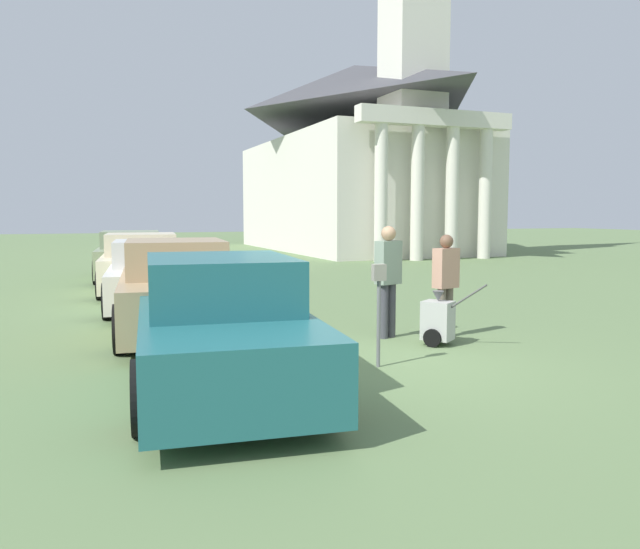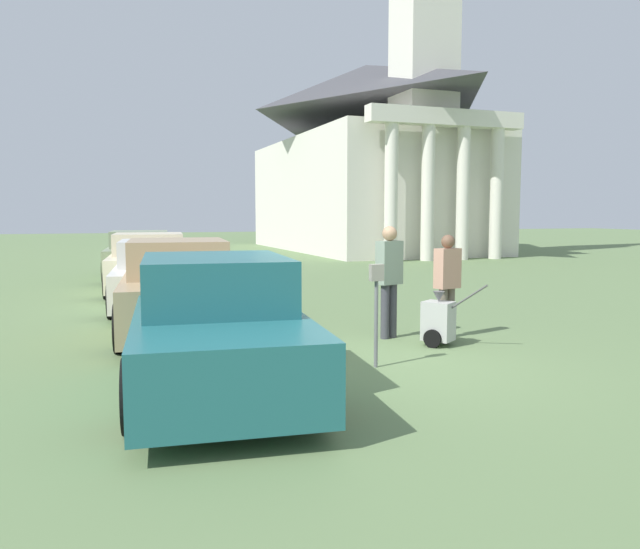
% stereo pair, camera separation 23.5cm
% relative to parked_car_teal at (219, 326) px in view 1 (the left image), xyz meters
% --- Properties ---
extents(ground_plane, '(120.00, 120.00, 0.00)m').
position_rel_parked_car_teal_xyz_m(ground_plane, '(2.25, 0.29, -0.71)').
color(ground_plane, '#607A4C').
extents(parked_car_teal, '(2.30, 5.07, 1.54)m').
position_rel_parked_car_teal_xyz_m(parked_car_teal, '(0.00, 0.00, 0.00)').
color(parked_car_teal, '#23666B').
rests_on(parked_car_teal, ground_plane).
extents(parked_car_tan, '(2.26, 4.86, 1.59)m').
position_rel_parked_car_teal_xyz_m(parked_car_tan, '(0.00, 3.50, 0.02)').
color(parked_car_tan, tan).
rests_on(parked_car_tan, ground_plane).
extents(parked_car_white, '(2.34, 5.08, 1.45)m').
position_rel_parked_car_teal_xyz_m(parked_car_white, '(0.00, 6.72, -0.03)').
color(parked_car_white, silver).
rests_on(parked_car_white, ground_plane).
extents(parked_car_cream, '(2.41, 4.79, 1.52)m').
position_rel_parked_car_teal_xyz_m(parked_car_cream, '(0.00, 9.57, -0.01)').
color(parked_car_cream, beige).
rests_on(parked_car_cream, ground_plane).
extents(parked_car_sage, '(2.40, 5.07, 1.49)m').
position_rel_parked_car_teal_xyz_m(parked_car_sage, '(0.00, 13.04, -0.01)').
color(parked_car_sage, gray).
rests_on(parked_car_sage, ground_plane).
extents(parking_meter, '(0.18, 0.09, 1.37)m').
position_rel_parked_car_teal_xyz_m(parking_meter, '(2.15, 0.12, 0.25)').
color(parking_meter, slate).
rests_on(parking_meter, ground_plane).
extents(person_worker, '(0.47, 0.34, 1.83)m').
position_rel_parked_car_teal_xyz_m(person_worker, '(3.17, 1.82, 0.34)').
color(person_worker, '#3F3F47').
rests_on(person_worker, ground_plane).
extents(person_supervisor, '(0.46, 0.32, 1.69)m').
position_rel_parked_car_teal_xyz_m(person_supervisor, '(4.07, 1.52, 0.25)').
color(person_supervisor, '#665B4C').
rests_on(person_supervisor, ground_plane).
extents(equipment_cart, '(0.73, 0.91, 1.00)m').
position_rel_parked_car_teal_xyz_m(equipment_cart, '(3.63, 1.04, -0.32)').
color(equipment_cart, '#B2B2AD').
rests_on(equipment_cart, ground_plane).
extents(church, '(8.84, 17.00, 25.53)m').
position_rel_parked_car_teal_xyz_m(church, '(12.95, 24.29, 5.11)').
color(church, silver).
rests_on(church, ground_plane).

